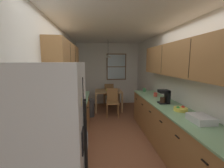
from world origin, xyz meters
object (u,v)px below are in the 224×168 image
(dish_rack, at_px, (201,119))
(table_serving_bowl, at_px, (108,90))
(refrigerator, at_px, (50,150))
(dining_table, at_px, (108,93))
(storage_canister, at_px, (68,104))
(mug_spare, at_px, (155,95))
(coffee_maker, at_px, (165,96))
(stove_range, at_px, (63,149))
(fruit_bowl, at_px, (181,109))
(microwave_over_range, at_px, (51,74))
(dining_chair_near, at_px, (112,101))
(mug_by_coffeemaker, at_px, (144,90))
(dining_chair_far, at_px, (109,93))
(trash_bin, at_px, (90,108))

(dish_rack, xyz_separation_m, table_serving_bowl, (-1.10, 3.48, -0.20))
(refrigerator, distance_m, dining_table, 4.11)
(storage_canister, bearing_deg, dining_table, 70.55)
(mug_spare, bearing_deg, coffee_maker, -94.34)
(dish_rack, bearing_deg, dining_table, 107.37)
(stove_range, xyz_separation_m, dish_rack, (2.05, -0.21, 0.48))
(refrigerator, height_order, stove_range, refrigerator)
(refrigerator, height_order, coffee_maker, refrigerator)
(refrigerator, distance_m, fruit_bowl, 2.24)
(stove_range, distance_m, fruit_bowl, 2.11)
(microwave_over_range, distance_m, dining_chair_near, 3.11)
(stove_range, height_order, coffee_maker, coffee_maker)
(microwave_over_range, distance_m, fruit_bowl, 2.27)
(microwave_over_range, height_order, storage_canister, microwave_over_range)
(refrigerator, distance_m, microwave_over_range, 1.02)
(coffee_maker, xyz_separation_m, mug_by_coffeemaker, (-0.03, 1.29, -0.10))
(dining_chair_near, relative_size, table_serving_bowl, 5.09)
(dining_table, distance_m, fruit_bowl, 3.19)
(mug_spare, bearing_deg, mug_by_coffeemaker, 97.23)
(stove_range, xyz_separation_m, dining_table, (0.95, 3.29, 0.15))
(dining_table, height_order, dining_chair_near, dining_chair_near)
(dining_chair_far, bearing_deg, mug_spare, -67.67)
(microwave_over_range, height_order, dining_table, microwave_over_range)
(refrigerator, relative_size, dining_chair_near, 1.98)
(refrigerator, bearing_deg, dining_table, 77.12)
(stove_range, xyz_separation_m, fruit_bowl, (2.04, 0.31, 0.46))
(dining_chair_near, height_order, dish_rack, dish_rack)
(microwave_over_range, height_order, fruit_bowl, microwave_over_range)
(trash_bin, bearing_deg, table_serving_bowl, 44.13)
(mug_by_coffeemaker, relative_size, mug_spare, 0.95)
(dining_table, distance_m, trash_bin, 0.99)
(dining_table, xyz_separation_m, fruit_bowl, (1.08, -2.98, 0.32))
(fruit_bowl, relative_size, dish_rack, 0.71)
(dish_rack, relative_size, table_serving_bowl, 1.92)
(stove_range, height_order, microwave_over_range, microwave_over_range)
(mug_spare, distance_m, table_serving_bowl, 2.12)
(refrigerator, relative_size, dining_chair_far, 1.98)
(microwave_over_range, distance_m, trash_bin, 2.98)
(trash_bin, height_order, mug_by_coffeemaker, mug_by_coffeemaker)
(mug_by_coffeemaker, height_order, dish_rack, mug_by_coffeemaker)
(refrigerator, height_order, mug_spare, refrigerator)
(dining_table, bearing_deg, storage_canister, -109.45)
(dining_chair_far, bearing_deg, dish_rack, -75.95)
(stove_range, relative_size, mug_by_coffeemaker, 9.12)
(dining_chair_far, height_order, trash_bin, dining_chair_far)
(dining_chair_far, bearing_deg, refrigerator, -101.93)
(coffee_maker, bearing_deg, dining_chair_far, 107.26)
(refrigerator, distance_m, dining_chair_far, 4.74)
(stove_range, relative_size, microwave_over_range, 1.96)
(table_serving_bowl, bearing_deg, dining_chair_near, -81.38)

